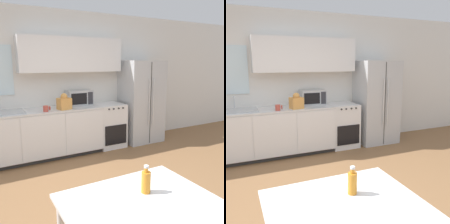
# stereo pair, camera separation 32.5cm
# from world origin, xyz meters

# --- Properties ---
(ground_plane) EXTENTS (12.00, 12.00, 0.00)m
(ground_plane) POSITION_xyz_m (0.00, 0.00, 0.00)
(ground_plane) COLOR olive
(wall_back) EXTENTS (12.00, 0.38, 2.70)m
(wall_back) POSITION_xyz_m (0.07, 2.35, 1.44)
(wall_back) COLOR silver
(wall_back) RESTS_ON ground_plane
(kitchen_counter) EXTENTS (2.28, 0.66, 0.90)m
(kitchen_counter) POSITION_xyz_m (-0.28, 2.03, 0.45)
(kitchen_counter) COLOR #333333
(kitchen_counter) RESTS_ON ground_plane
(oven_range) EXTENTS (0.56, 0.63, 0.89)m
(oven_range) POSITION_xyz_m (1.14, 2.05, 0.45)
(oven_range) COLOR white
(oven_range) RESTS_ON ground_plane
(refrigerator) EXTENTS (0.84, 0.71, 1.76)m
(refrigerator) POSITION_xyz_m (1.93, 2.02, 0.88)
(refrigerator) COLOR silver
(refrigerator) RESTS_ON ground_plane
(kitchen_sink) EXTENTS (0.75, 0.46, 0.24)m
(kitchen_sink) POSITION_xyz_m (-0.90, 2.04, 0.91)
(kitchen_sink) COLOR #B7BABC
(kitchen_sink) RESTS_ON kitchen_counter
(microwave) EXTENTS (0.49, 0.32, 0.29)m
(microwave) POSITION_xyz_m (0.54, 2.17, 1.04)
(microwave) COLOR #B7BABC
(microwave) RESTS_ON kitchen_counter
(coffee_mug) EXTENTS (0.12, 0.09, 0.10)m
(coffee_mug) POSITION_xyz_m (-0.20, 1.82, 0.95)
(coffee_mug) COLOR #BF4C3F
(coffee_mug) RESTS_ON kitchen_counter
(grocery_bag_0) EXTENTS (0.25, 0.23, 0.29)m
(grocery_bag_0) POSITION_xyz_m (0.14, 1.87, 1.02)
(grocery_bag_0) COLOR #DB994C
(grocery_bag_0) RESTS_ON kitchen_counter
(dining_table) EXTENTS (1.12, 0.97, 0.73)m
(dining_table) POSITION_xyz_m (-0.24, -1.09, 0.64)
(dining_table) COLOR white
(dining_table) RESTS_ON ground_plane
(drink_bottle) EXTENTS (0.07, 0.07, 0.23)m
(drink_bottle) POSITION_xyz_m (-0.13, -0.94, 0.82)
(drink_bottle) COLOR orange
(drink_bottle) RESTS_ON dining_table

